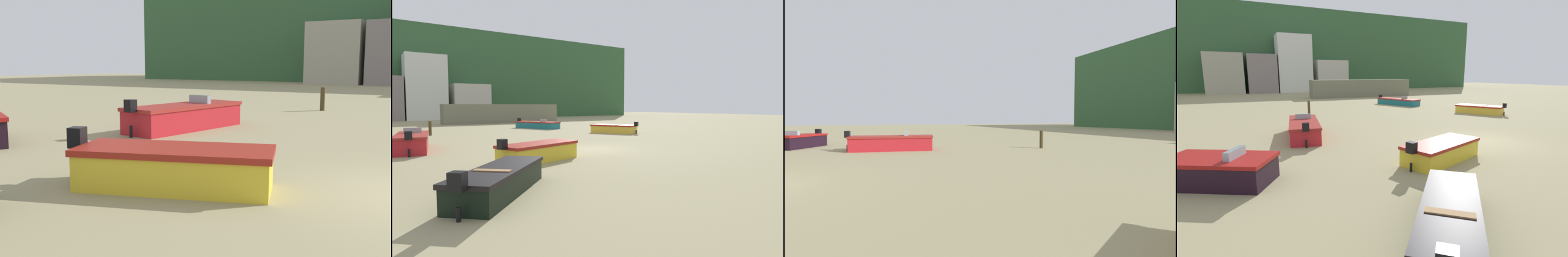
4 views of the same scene
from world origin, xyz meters
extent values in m
cube|color=#A39E8A|center=(-13.88, 46.79, 3.60)|extent=(6.24, 5.57, 7.19)
cube|color=gold|center=(-4.11, -1.84, 0.33)|extent=(3.84, 2.49, 0.67)
cube|color=maroon|center=(-4.11, -1.84, 0.73)|extent=(3.96, 2.60, 0.12)
cube|color=black|center=(-5.97, -2.49, 0.91)|extent=(0.37, 0.39, 0.40)
cylinder|color=black|center=(-5.97, -2.49, 0.17)|extent=(0.13, 0.13, 0.33)
cube|color=red|center=(-8.28, 4.96, 0.39)|extent=(2.22, 4.95, 0.78)
cube|color=maroon|center=(-8.28, 4.96, 0.84)|extent=(2.32, 5.06, 0.12)
cube|color=black|center=(-8.69, 2.42, 1.02)|extent=(0.36, 0.33, 0.40)
cylinder|color=black|center=(-8.69, 2.42, 0.19)|extent=(0.11, 0.11, 0.39)
cube|color=#8C9EA8|center=(-8.15, 5.79, 1.04)|extent=(0.91, 0.34, 0.28)
cylinder|color=#40341D|center=(-6.00, 14.19, 0.58)|extent=(0.23, 0.23, 1.17)
camera|label=1|loc=(0.65, -8.84, 2.33)|focal=42.31mm
camera|label=2|loc=(-10.33, -14.81, 2.40)|focal=30.20mm
camera|label=3|loc=(9.04, 4.05, 1.95)|focal=24.73mm
camera|label=4|loc=(-11.24, -10.55, 3.46)|focal=25.55mm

